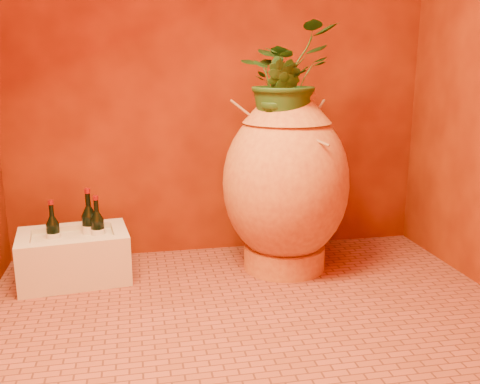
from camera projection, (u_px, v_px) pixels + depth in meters
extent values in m
plane|color=brown|center=(256.00, 321.00, 2.43)|extent=(2.50, 2.50, 0.00)
cube|color=#4E1204|center=(219.00, 43.00, 3.08)|extent=(2.50, 0.02, 2.50)
cylinder|color=#C98838|center=(284.00, 256.00, 3.04)|extent=(0.59, 0.59, 0.13)
ellipsoid|color=#C98838|center=(286.00, 184.00, 2.94)|extent=(0.91, 0.91, 0.87)
cone|color=#C98838|center=(287.00, 110.00, 2.85)|extent=(0.62, 0.62, 0.13)
torus|color=#C98838|center=(287.00, 96.00, 2.83)|extent=(0.38, 0.38, 0.05)
cylinder|color=olive|center=(275.00, 135.00, 2.81)|extent=(0.44, 0.26, 0.36)
cylinder|color=olive|center=(289.00, 129.00, 2.75)|extent=(0.31, 0.38, 0.15)
cylinder|color=olive|center=(309.00, 124.00, 2.80)|extent=(0.27, 0.29, 0.23)
cube|color=beige|center=(74.00, 258.00, 2.86)|extent=(0.61, 0.45, 0.24)
cube|color=beige|center=(75.00, 226.00, 2.98)|extent=(0.57, 0.14, 0.03)
cube|color=beige|center=(69.00, 244.00, 2.69)|extent=(0.57, 0.14, 0.03)
cube|color=beige|center=(24.00, 238.00, 2.79)|extent=(0.10, 0.24, 0.03)
cube|color=beige|center=(120.00, 232.00, 2.88)|extent=(0.10, 0.24, 0.03)
cylinder|color=black|center=(54.00, 239.00, 2.84)|extent=(0.07, 0.07, 0.16)
cone|color=black|center=(52.00, 220.00, 2.81)|extent=(0.07, 0.07, 0.05)
cylinder|color=black|center=(51.00, 210.00, 2.80)|extent=(0.02, 0.02, 0.06)
cylinder|color=maroon|center=(51.00, 202.00, 2.79)|extent=(0.03, 0.03, 0.02)
cylinder|color=silver|center=(54.00, 239.00, 2.84)|extent=(0.07, 0.07, 0.07)
cylinder|color=black|center=(98.00, 235.00, 2.89)|extent=(0.07, 0.07, 0.17)
cone|color=black|center=(97.00, 216.00, 2.87)|extent=(0.07, 0.07, 0.05)
cylinder|color=black|center=(96.00, 206.00, 2.85)|extent=(0.02, 0.02, 0.07)
cylinder|color=maroon|center=(96.00, 198.00, 2.84)|extent=(0.03, 0.03, 0.02)
cylinder|color=silver|center=(98.00, 235.00, 2.89)|extent=(0.08, 0.08, 0.08)
cylinder|color=black|center=(90.00, 232.00, 2.91)|extent=(0.08, 0.08, 0.19)
cone|color=black|center=(89.00, 211.00, 2.88)|extent=(0.08, 0.08, 0.05)
cylinder|color=black|center=(88.00, 199.00, 2.87)|extent=(0.03, 0.03, 0.07)
cylinder|color=maroon|center=(87.00, 191.00, 2.86)|extent=(0.03, 0.03, 0.03)
cylinder|color=silver|center=(90.00, 232.00, 2.91)|extent=(0.08, 0.08, 0.08)
cylinder|color=olive|center=(268.00, 108.00, 3.15)|extent=(0.03, 0.15, 0.03)
cylinder|color=olive|center=(271.00, 117.00, 3.09)|extent=(0.02, 0.02, 0.09)
torus|color=olive|center=(268.00, 99.00, 3.14)|extent=(0.08, 0.01, 0.08)
cylinder|color=olive|center=(268.00, 103.00, 3.14)|extent=(0.01, 0.01, 0.05)
imported|color=#1D4418|center=(285.00, 78.00, 2.80)|extent=(0.66, 0.64, 0.56)
imported|color=#1D4418|center=(280.00, 97.00, 2.73)|extent=(0.27, 0.26, 0.38)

